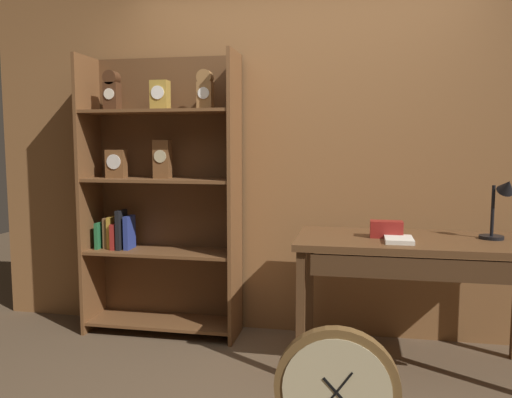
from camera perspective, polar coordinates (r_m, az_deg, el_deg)
back_wood_panel at (r=3.73m, az=5.23°, el=4.82°), size 4.80×0.05×2.60m
bookshelf at (r=3.80m, az=-10.68°, el=0.36°), size 1.12×0.36×2.01m
workbench at (r=3.23m, az=17.41°, el=-5.86°), size 1.43×0.69×0.82m
desk_lamp at (r=3.34m, az=25.50°, el=-0.61°), size 0.19×0.19×0.38m
toolbox_small at (r=3.21m, az=14.26°, el=-3.27°), size 0.19×0.10×0.10m
open_repair_manual at (r=3.10m, az=15.55°, el=-4.36°), size 0.16×0.22×0.02m
round_clock_large at (r=2.43m, az=8.93°, el=-20.39°), size 0.55×0.11×0.59m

